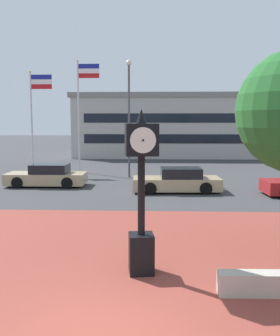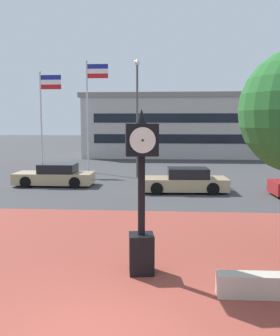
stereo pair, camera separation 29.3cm
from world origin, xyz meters
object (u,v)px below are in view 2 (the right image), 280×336
at_px(car_street_near, 55,176).
at_px(civic_building, 209,125).
at_px(street_clock, 141,189).
at_px(flagpole_primary, 44,112).
at_px(car_street_far, 184,181).
at_px(street_lamp_post, 137,108).
at_px(flagpole_secondary, 90,106).

bearing_deg(car_street_near, civic_building, -27.03).
bearing_deg(street_clock, flagpole_primary, 106.54).
bearing_deg(civic_building, car_street_far, -98.67).
bearing_deg(car_street_far, street_lamp_post, 26.40).
height_order(car_street_near, civic_building, civic_building).
height_order(street_clock, flagpole_primary, flagpole_primary).
distance_m(flagpole_primary, civic_building, 21.21).
xyz_separation_m(street_clock, civic_building, (5.13, 35.02, 1.21)).
bearing_deg(flagpole_primary, street_clock, -65.71).
bearing_deg(civic_building, flagpole_secondary, -122.16).
xyz_separation_m(car_street_near, car_street_far, (7.44, -1.55, 0.00)).
height_order(flagpole_secondary, civic_building, flagpole_secondary).
distance_m(street_clock, flagpole_primary, 20.75).
relative_size(car_street_far, flagpole_primary, 0.64).
xyz_separation_m(street_clock, flagpole_primary, (-8.49, 18.80, 2.32)).
relative_size(car_street_far, flagpole_secondary, 0.58).
bearing_deg(flagpole_primary, car_street_far, -37.23).
height_order(car_street_far, civic_building, civic_building).
distance_m(car_street_near, flagpole_primary, 7.61).
relative_size(car_street_near, street_lamp_post, 0.59).
bearing_deg(car_street_far, street_clock, 169.59).
distance_m(flagpole_primary, flagpole_secondary, 3.44).
height_order(car_street_near, car_street_far, same).
height_order(flagpole_primary, flagpole_secondary, flagpole_secondary).
distance_m(civic_building, street_lamp_post, 19.72).
bearing_deg(street_lamp_post, car_street_far, -60.84).
xyz_separation_m(flagpole_primary, flagpole_secondary, (3.42, -0.00, 0.39)).
distance_m(flagpole_primary, street_lamp_post, 7.43).
height_order(street_clock, civic_building, civic_building).
distance_m(car_street_near, flagpole_secondary, 7.44).
distance_m(street_clock, car_street_near, 14.15).
relative_size(street_clock, flagpole_secondary, 0.49).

